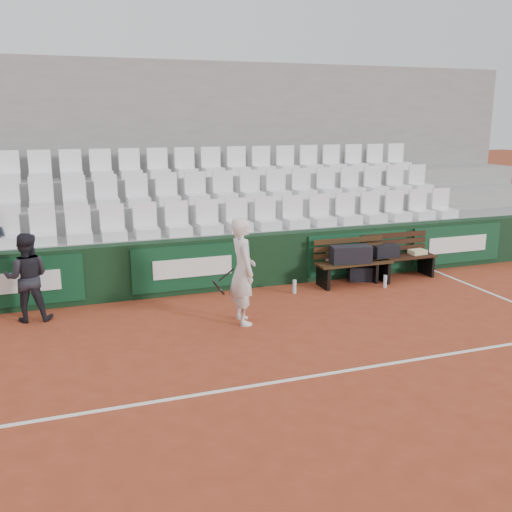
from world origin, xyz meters
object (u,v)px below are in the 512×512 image
Objects in this scene: sports_bag_right at (386,251)px; ball_kid at (27,277)px; bench_left at (353,273)px; sports_bag_ground at (360,273)px; tennis_player at (243,271)px; bench_right at (399,267)px; water_bottle_near at (294,287)px; water_bottle_far at (385,281)px; sports_bag_left at (351,254)px.

ball_kid reaches higher than sports_bag_right.
sports_bag_right is 0.36× the size of ball_kid.
bench_left is 3.20× the size of sports_bag_ground.
tennis_player reaches higher than sports_bag_ground.
tennis_player reaches higher than bench_right.
water_bottle_near is 0.15× the size of tennis_player.
sports_bag_left is at bearing 146.07° from water_bottle_far.
ball_kid is at bearing 158.87° from tennis_player.
bench_left is 5.88m from ball_kid.
bench_right is at bearing 7.15° from sports_bag_left.
sports_bag_right is (-0.31, 0.03, 0.35)m from bench_right.
tennis_player is at bearing -153.99° from sports_bag_left.
tennis_player is at bearing -159.52° from bench_right.
water_bottle_near is (-2.10, -0.30, -0.44)m from sports_bag_right.
sports_bag_right is 6.66m from ball_kid.
tennis_player is (-2.95, -1.49, 0.70)m from sports_bag_ground.
sports_bag_ground is 0.63m from water_bottle_far.
sports_bag_ground is (-0.53, 0.04, -0.43)m from sports_bag_right.
bench_left is 1.05× the size of ball_kid.
bench_right is at bearing 39.26° from water_bottle_far.
water_bottle_near is at bearing -174.26° from ball_kid.
bench_left is 0.40m from sports_bag_left.
water_bottle_far is at bearing -33.93° from sports_bag_left.
bench_right reaches higher than sports_bag_ground.
bench_right reaches higher than water_bottle_near.
sports_bag_right reaches higher than water_bottle_near.
bench_right is 0.47m from sports_bag_right.
sports_bag_ground is at bearing 26.77° from tennis_player.
sports_bag_right reaches higher than water_bottle_far.
bench_left is 0.88m from sports_bag_right.
sports_bag_ground is at bearing 175.27° from sports_bag_right.
water_bottle_near is 1.93m from tennis_player.
tennis_player reaches higher than sports_bag_left.
water_bottle_far is (-0.64, -0.52, -0.10)m from bench_right.
sports_bag_ground is 1.86× the size of water_bottle_near.
water_bottle_near is 0.18× the size of ball_kid.
bench_left is 6.17× the size of water_bottle_far.
sports_bag_ground is 0.28× the size of tennis_player.
water_bottle_near is (-1.57, -0.35, -0.02)m from sports_bag_ground.
bench_left is at bearing -143.54° from sports_bag_ground.
tennis_player is 3.41m from ball_kid.
water_bottle_near is at bearing 39.66° from tennis_player.
sports_bag_ground is (0.35, 0.22, -0.47)m from sports_bag_left.
sports_bag_left is at bearing -172.85° from bench_right.
ball_kid is at bearing -178.47° from bench_right.
sports_bag_right reaches higher than bench_right.
water_bottle_near is 1.79m from water_bottle_far.
bench_left is 0.62m from water_bottle_far.
sports_bag_ground is at bearing 108.64° from water_bottle_far.
sports_bag_right is at bearing 8.16° from water_bottle_near.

